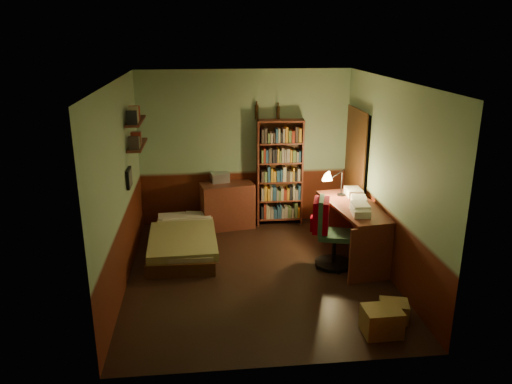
{
  "coord_description": "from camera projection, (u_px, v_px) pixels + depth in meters",
  "views": [
    {
      "loc": [
        -0.69,
        -6.13,
        3.18
      ],
      "look_at": [
        0.0,
        0.25,
        1.1
      ],
      "focal_mm": 35.0,
      "sensor_mm": 36.0,
      "label": 1
    }
  ],
  "objects": [
    {
      "name": "wall_right",
      "position": [
        389.0,
        179.0,
        6.63
      ],
      "size": [
        0.02,
        4.0,
        2.6
      ],
      "primitive_type": "cube",
      "color": "gray",
      "rests_on": "ground"
    },
    {
      "name": "wall_left",
      "position": [
        119.0,
        188.0,
        6.27
      ],
      "size": [
        0.02,
        4.0,
        2.6
      ],
      "primitive_type": "cube",
      "color": "gray",
      "rests_on": "ground"
    },
    {
      "name": "bookshelf",
      "position": [
        280.0,
        173.0,
        8.38
      ],
      "size": [
        0.79,
        0.3,
        1.8
      ],
      "primitive_type": "cube",
      "rotation": [
        0.0,
        0.0,
        -0.08
      ],
      "color": "#5B261B",
      "rests_on": "ground"
    },
    {
      "name": "framed_picture",
      "position": [
        129.0,
        178.0,
        6.85
      ],
      "size": [
        0.04,
        0.32,
        0.26
      ],
      "primitive_type": "cube",
      "color": "black",
      "rests_on": "wall_left"
    },
    {
      "name": "bottle_left",
      "position": [
        257.0,
        112.0,
        8.13
      ],
      "size": [
        0.07,
        0.07,
        0.24
      ],
      "primitive_type": "cylinder",
      "rotation": [
        0.0,
        0.0,
        -0.21
      ],
      "color": "black",
      "rests_on": "bookshelf"
    },
    {
      "name": "mini_stereo",
      "position": [
        220.0,
        177.0,
        8.33
      ],
      "size": [
        0.33,
        0.28,
        0.16
      ],
      "primitive_type": "cube",
      "rotation": [
        0.0,
        0.0,
        0.19
      ],
      "color": "#B2B2B7",
      "rests_on": "dresser"
    },
    {
      "name": "wall_front",
      "position": [
        283.0,
        247.0,
        4.54
      ],
      "size": [
        3.5,
        0.02,
        2.6
      ],
      "primitive_type": "cube",
      "color": "gray",
      "rests_on": "ground"
    },
    {
      "name": "floor",
      "position": [
        258.0,
        274.0,
        6.85
      ],
      "size": [
        3.5,
        4.0,
        0.02
      ],
      "primitive_type": "cube",
      "color": "black",
      "rests_on": "ground"
    },
    {
      "name": "door_trim",
      "position": [
        354.0,
        174.0,
        7.94
      ],
      "size": [
        0.02,
        0.98,
        2.08
      ],
      "primitive_type": "cube",
      "color": "#3C200F",
      "rests_on": "ground"
    },
    {
      "name": "wall_back",
      "position": [
        245.0,
        148.0,
        8.35
      ],
      "size": [
        3.5,
        0.02,
        2.6
      ],
      "primitive_type": "cube",
      "color": "gray",
      "rests_on": "ground"
    },
    {
      "name": "paper_stack",
      "position": [
        359.0,
        201.0,
        7.1
      ],
      "size": [
        0.26,
        0.31,
        0.11
      ],
      "primitive_type": "cube",
      "rotation": [
        0.0,
        0.0,
        -0.19
      ],
      "color": "silver",
      "rests_on": "desk"
    },
    {
      "name": "desk_lamp",
      "position": [
        342.0,
        174.0,
        7.4
      ],
      "size": [
        0.22,
        0.22,
        0.68
      ],
      "primitive_type": "cone",
      "rotation": [
        0.0,
        0.0,
        0.11
      ],
      "color": "black",
      "rests_on": "desk"
    },
    {
      "name": "red_jacket",
      "position": [
        322.0,
        190.0,
        6.58
      ],
      "size": [
        0.24,
        0.4,
        0.45
      ],
      "primitive_type": "cube",
      "rotation": [
        0.0,
        0.0,
        -0.08
      ],
      "color": "maroon",
      "rests_on": "office_chair"
    },
    {
      "name": "cardboard_box_b",
      "position": [
        394.0,
        311.0,
        5.73
      ],
      "size": [
        0.38,
        0.34,
        0.23
      ],
      "primitive_type": "cube",
      "rotation": [
        0.0,
        0.0,
        -0.26
      ],
      "color": "#97834C",
      "rests_on": "ground"
    },
    {
      "name": "bed",
      "position": [
        183.0,
        235.0,
        7.48
      ],
      "size": [
        0.96,
        1.75,
        0.52
      ],
      "primitive_type": "cube",
      "rotation": [
        0.0,
        0.0,
        -0.02
      ],
      "color": "#677B4D",
      "rests_on": "ground"
    },
    {
      "name": "dresser",
      "position": [
        228.0,
        206.0,
        8.37
      ],
      "size": [
        0.92,
        0.57,
        0.77
      ],
      "primitive_type": "cube",
      "rotation": [
        0.0,
        0.0,
        0.17
      ],
      "color": "#5B261B",
      "rests_on": "ground"
    },
    {
      "name": "cardboard_box_a",
      "position": [
        382.0,
        321.0,
        5.45
      ],
      "size": [
        0.41,
        0.33,
        0.31
      ],
      "primitive_type": "cube",
      "rotation": [
        0.0,
        0.0,
        0.02
      ],
      "color": "#97834C",
      "rests_on": "ground"
    },
    {
      "name": "ceiling",
      "position": [
        258.0,
        80.0,
        6.04
      ],
      "size": [
        3.5,
        4.0,
        0.02
      ],
      "primitive_type": "cube",
      "color": "silver",
      "rests_on": "wall_back"
    },
    {
      "name": "wall_shelf_lower",
      "position": [
        137.0,
        145.0,
        7.23
      ],
      "size": [
        0.2,
        0.9,
        0.03
      ],
      "primitive_type": "cube",
      "color": "#5B261B",
      "rests_on": "wall_left"
    },
    {
      "name": "desk",
      "position": [
        354.0,
        232.0,
        7.21
      ],
      "size": [
        0.83,
        1.6,
        0.82
      ],
      "primitive_type": "cube",
      "rotation": [
        0.0,
        0.0,
        0.14
      ],
      "color": "#5B261B",
      "rests_on": "ground"
    },
    {
      "name": "doorway",
      "position": [
        356.0,
        174.0,
        7.94
      ],
      "size": [
        0.06,
        0.9,
        2.0
      ],
      "primitive_type": "cube",
      "color": "black",
      "rests_on": "ground"
    },
    {
      "name": "wall_shelf_upper",
      "position": [
        136.0,
        121.0,
        7.12
      ],
      "size": [
        0.2,
        0.9,
        0.03
      ],
      "primitive_type": "cube",
      "color": "#5B261B",
      "rests_on": "wall_left"
    },
    {
      "name": "office_chair",
      "position": [
        335.0,
        235.0,
        6.94
      ],
      "size": [
        0.57,
        0.53,
        0.95
      ],
      "primitive_type": "cube",
      "rotation": [
        0.0,
        0.0,
        -0.29
      ],
      "color": "#31593D",
      "rests_on": "ground"
    },
    {
      "name": "bottle_right",
      "position": [
        278.0,
        112.0,
        8.17
      ],
      "size": [
        0.06,
        0.06,
        0.21
      ],
      "primitive_type": "cylinder",
      "rotation": [
        0.0,
        0.0,
        0.1
      ],
      "color": "black",
      "rests_on": "bookshelf"
    }
  ]
}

